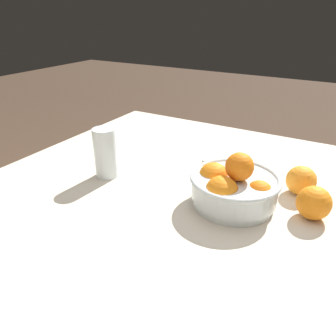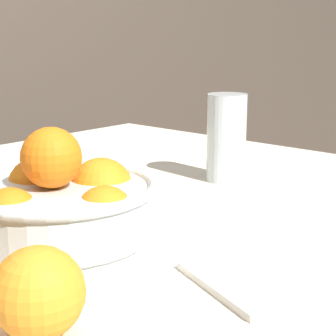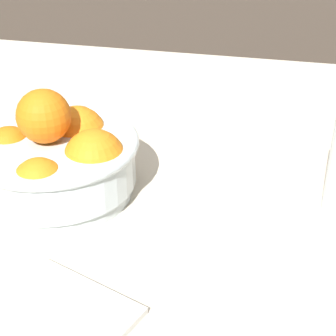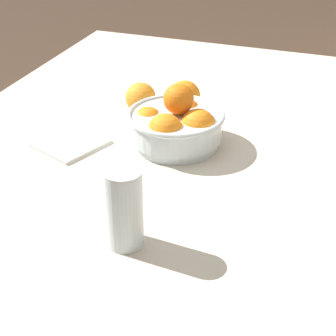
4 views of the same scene
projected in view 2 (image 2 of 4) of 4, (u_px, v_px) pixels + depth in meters
dining_table at (44, 298)px, 0.68m from camera, size 1.47×1.18×0.78m
fruit_bowl at (63, 206)px, 0.66m from camera, size 0.23×0.23×0.15m
juice_glass at (226, 140)px, 0.96m from camera, size 0.07×0.07×0.15m
orange_loose_front at (38, 293)px, 0.47m from camera, size 0.08×0.08×0.08m
napkin at (269, 276)px, 0.59m from camera, size 0.18×0.18×0.01m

